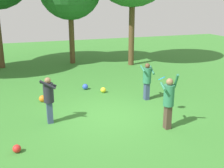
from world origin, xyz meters
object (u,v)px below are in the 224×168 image
Objects in this scene: person_thrower at (169,99)px; ball_yellow at (103,90)px; ball_blue at (85,87)px; ball_orange at (42,99)px; person_catcher at (147,78)px; person_bystander at (49,96)px; frisbee at (162,78)px; ball_red at (17,149)px.

person_thrower reaches higher than ball_yellow.
ball_blue is 2.32m from ball_orange.
person_thrower is 7.59× the size of ball_yellow.
ball_blue is (-2.09, 2.19, -0.78)m from person_catcher.
person_catcher is 0.97× the size of person_bystander.
frisbee is at bearing -64.26° from ball_blue.
person_thrower is 1.20× the size of person_catcher.
person_catcher is at bearing 5.24° from person_thrower.
ball_red is at bearing 107.01° from person_thrower.
person_thrower is at bearing -73.15° from ball_blue.
ball_orange is (-3.91, 2.78, -1.24)m from frisbee.
ball_blue is at bearing -127.73° from person_catcher.
ball_blue is (2.04, 3.20, -0.81)m from person_bystander.
frisbee is (-0.25, -1.63, 0.46)m from person_catcher.
person_catcher is 5.78× the size of ball_blue.
ball_orange is 1.12× the size of ball_yellow.
ball_red is at bearing -132.61° from ball_yellow.
ball_blue is (-1.84, 3.82, -1.24)m from frisbee.
ball_blue is at bearing 115.74° from frisbee.
person_thrower is 1.21m from frisbee.
ball_yellow is (3.82, 4.15, 0.01)m from ball_red.
person_bystander is (-4.13, -1.01, 0.03)m from person_catcher.
person_thrower is at bearing -78.67° from ball_yellow.
person_thrower is at bearing -16.96° from person_bystander.
ball_red is at bearing -114.95° from person_bystander.
person_catcher is at bearing -45.52° from ball_yellow.
person_catcher is 4.27× the size of frisbee.
ball_blue is at bearing 131.90° from ball_yellow.
person_bystander is 4.39× the size of frisbee.
ball_orange is at bearing 74.07° from ball_red.
frisbee reaches higher than ball_yellow.
person_thrower is 2.80m from person_catcher.
person_catcher is 6.84× the size of ball_red.
ball_orange is (1.10, 3.84, 0.02)m from ball_red.
frisbee is 5.28m from ball_red.
person_thrower reaches higher than person_bystander.
ball_red is at bearing -168.04° from frisbee.
person_thrower is 5.35m from ball_orange.
person_bystander is 5.94× the size of ball_blue.
ball_orange is at bearing -153.48° from ball_blue.
person_catcher is 4.39m from ball_orange.
frisbee is at bearing 0.00° from person_bystander.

